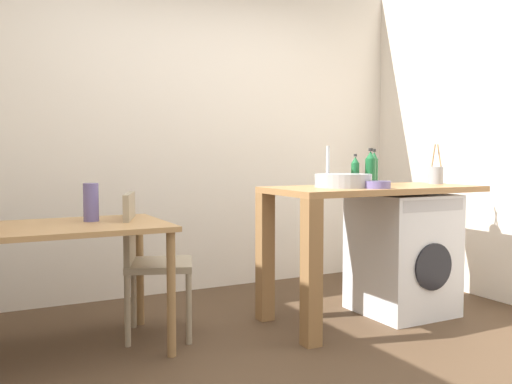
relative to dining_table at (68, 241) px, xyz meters
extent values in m
plane|color=#4C3826|center=(1.03, -0.65, -0.64)|extent=(5.46, 5.46, 0.00)
cube|color=silver|center=(1.03, 1.10, 0.71)|extent=(4.60, 0.10, 2.70)
cube|color=tan|center=(0.00, 0.00, 0.08)|extent=(1.10, 0.76, 0.03)
cylinder|color=#977045|center=(0.50, -0.33, -0.29)|extent=(0.05, 0.05, 0.71)
cylinder|color=#977045|center=(0.50, 0.33, -0.29)|extent=(0.05, 0.05, 0.71)
cube|color=gray|center=(0.55, 0.05, -0.19)|extent=(0.51, 0.51, 0.04)
cube|color=gray|center=(0.38, 0.11, 0.03)|extent=(0.16, 0.37, 0.45)
cylinder|color=gray|center=(0.78, 0.16, -0.42)|extent=(0.04, 0.04, 0.45)
cylinder|color=gray|center=(0.66, -0.18, -0.42)|extent=(0.04, 0.04, 0.45)
cylinder|color=gray|center=(0.44, 0.28, -0.42)|extent=(0.04, 0.04, 0.45)
cylinder|color=gray|center=(0.32, -0.06, -0.42)|extent=(0.04, 0.04, 0.45)
cube|color=#9E7042|center=(1.99, -0.25, 0.26)|extent=(1.50, 0.68, 0.04)
cube|color=olive|center=(1.29, -0.54, -0.20)|extent=(0.10, 0.10, 0.88)
cube|color=olive|center=(1.29, 0.04, -0.20)|extent=(0.10, 0.10, 0.88)
cube|color=silver|center=(2.26, -0.25, -0.21)|extent=(0.60, 0.60, 0.86)
cylinder|color=black|center=(2.26, -0.56, -0.26)|extent=(0.32, 0.02, 0.32)
cube|color=#B2B2B7|center=(2.26, -0.55, 0.16)|extent=(0.54, 0.01, 0.08)
cylinder|color=#9EA0A5|center=(1.73, -0.25, 0.32)|extent=(0.38, 0.38, 0.09)
cylinder|color=#B2B2B7|center=(1.73, -0.07, 0.42)|extent=(0.02, 0.02, 0.28)
cylinder|color=#19592D|center=(1.93, -0.11, 0.36)|extent=(0.06, 0.06, 0.16)
cone|color=#19592D|center=(1.93, -0.11, 0.46)|extent=(0.05, 0.05, 0.04)
cylinder|color=#262626|center=(1.93, -0.11, 0.49)|extent=(0.02, 0.02, 0.02)
cylinder|color=#19592D|center=(2.04, -0.15, 0.37)|extent=(0.08, 0.08, 0.19)
cone|color=#19592D|center=(2.04, -0.15, 0.49)|extent=(0.07, 0.07, 0.05)
cylinder|color=#262626|center=(2.04, -0.15, 0.53)|extent=(0.03, 0.03, 0.02)
cylinder|color=#19592D|center=(2.16, -0.05, 0.37)|extent=(0.06, 0.06, 0.19)
cone|color=#19592D|center=(2.16, -0.05, 0.49)|extent=(0.05, 0.05, 0.05)
cylinder|color=#262626|center=(2.16, -0.05, 0.53)|extent=(0.02, 0.02, 0.02)
cylinder|color=slate|center=(1.85, -0.45, 0.30)|extent=(0.17, 0.17, 0.05)
cylinder|color=#3D375B|center=(1.85, -0.45, 0.31)|extent=(0.14, 0.14, 0.02)
cylinder|color=gray|center=(2.62, -0.20, 0.34)|extent=(0.11, 0.11, 0.13)
cylinder|color=#99724C|center=(2.61, -0.19, 0.49)|extent=(0.01, 0.04, 0.18)
cylinder|color=#99724C|center=(2.64, -0.21, 0.49)|extent=(0.01, 0.05, 0.18)
cylinder|color=slate|center=(0.15, 0.10, 0.21)|extent=(0.09, 0.09, 0.23)
cube|color=#B2B2B7|center=(1.94, -0.35, 0.28)|extent=(0.15, 0.06, 0.01)
cube|color=#262628|center=(1.94, -0.35, 0.28)|extent=(0.15, 0.06, 0.01)
camera|label=1|loc=(-0.44, -3.19, 0.48)|focal=37.85mm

